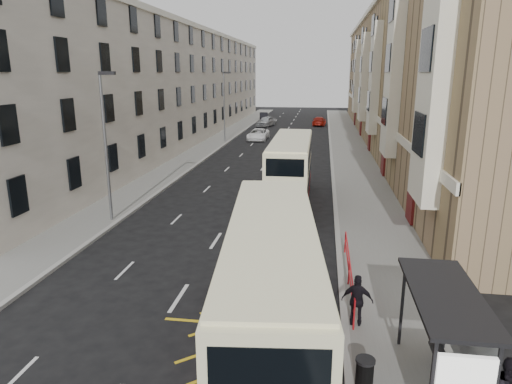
% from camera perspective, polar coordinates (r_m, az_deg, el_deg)
% --- Properties ---
extents(ground, '(200.00, 200.00, 0.00)m').
position_cam_1_polar(ground, '(14.37, -14.77, -20.07)').
color(ground, black).
rests_on(ground, ground).
extents(pavement_right, '(4.00, 120.00, 0.15)m').
position_cam_1_polar(pavement_right, '(41.63, 12.23, 3.30)').
color(pavement_right, slate).
rests_on(pavement_right, ground).
extents(pavement_left, '(3.00, 120.00, 0.15)m').
position_cam_1_polar(pavement_left, '(43.38, -8.68, 3.92)').
color(pavement_left, slate).
rests_on(pavement_left, ground).
extents(kerb_right, '(0.25, 120.00, 0.15)m').
position_cam_1_polar(kerb_right, '(41.54, 9.48, 3.41)').
color(kerb_right, '#9B9B95').
rests_on(kerb_right, ground).
extents(kerb_left, '(0.25, 120.00, 0.15)m').
position_cam_1_polar(kerb_left, '(42.97, -6.76, 3.88)').
color(kerb_left, '#9B9B95').
rests_on(kerb_left, ground).
extents(road_markings, '(10.00, 110.00, 0.01)m').
position_cam_1_polar(road_markings, '(56.56, 3.12, 6.50)').
color(road_markings, silver).
rests_on(road_markings, ground).
extents(terrace_right, '(10.75, 79.00, 15.25)m').
position_cam_1_polar(terrace_right, '(56.98, 18.77, 13.41)').
color(terrace_right, '#907353').
rests_on(terrace_right, ground).
extents(terrace_left, '(9.18, 79.00, 13.25)m').
position_cam_1_polar(terrace_left, '(59.23, -10.14, 12.99)').
color(terrace_left, beige).
rests_on(terrace_left, ground).
extents(bus_shelter, '(1.65, 4.25, 2.70)m').
position_cam_1_polar(bus_shelter, '(12.39, 23.47, -15.29)').
color(bus_shelter, black).
rests_on(bus_shelter, pavement_right).
extents(guard_railing, '(0.06, 6.56, 1.01)m').
position_cam_1_polar(guard_railing, '(18.05, 11.57, -9.19)').
color(guard_railing, red).
rests_on(guard_railing, pavement_right).
extents(street_lamp_near, '(0.93, 0.18, 8.00)m').
position_cam_1_polar(street_lamp_near, '(25.68, -18.25, 6.27)').
color(street_lamp_near, slate).
rests_on(street_lamp_near, pavement_left).
extents(street_lamp_far, '(0.93, 0.18, 8.00)m').
position_cam_1_polar(street_lamp_far, '(54.08, -3.96, 11.04)').
color(street_lamp_far, slate).
rests_on(street_lamp_far, pavement_left).
extents(double_decker_front, '(3.45, 10.62, 4.16)m').
position_cam_1_polar(double_decker_front, '(13.05, 1.94, -12.49)').
color(double_decker_front, '#FEF7C2').
rests_on(double_decker_front, ground).
extents(double_decker_rear, '(2.46, 10.35, 4.12)m').
position_cam_1_polar(double_decker_rear, '(28.87, 4.36, 2.71)').
color(double_decker_rear, '#FEF7C2').
rests_on(double_decker_rear, ground).
extents(litter_bin, '(0.51, 0.51, 0.84)m').
position_cam_1_polar(litter_bin, '(12.94, 13.43, -21.14)').
color(litter_bin, black).
rests_on(litter_bin, pavement_right).
extents(pedestrian_far, '(1.05, 0.54, 1.72)m').
position_cam_1_polar(pedestrian_far, '(15.36, 12.55, -13.08)').
color(pedestrian_far, black).
rests_on(pedestrian_far, pavement_right).
extents(white_van, '(2.41, 4.98, 1.37)m').
position_cam_1_polar(white_van, '(56.58, 0.29, 7.21)').
color(white_van, white).
rests_on(white_van, ground).
extents(car_silver, '(3.08, 4.94, 1.57)m').
position_cam_1_polar(car_silver, '(70.87, 1.28, 8.81)').
color(car_silver, '#B2B5B9').
rests_on(car_silver, ground).
extents(car_dark, '(2.01, 4.21, 1.33)m').
position_cam_1_polar(car_dark, '(80.49, 0.96, 9.44)').
color(car_dark, black).
rests_on(car_dark, ground).
extents(car_red, '(2.23, 4.82, 1.36)m').
position_cam_1_polar(car_red, '(72.96, 7.91, 8.77)').
color(car_red, maroon).
rests_on(car_red, ground).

